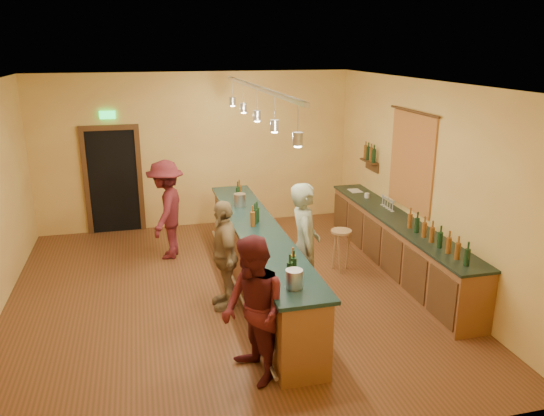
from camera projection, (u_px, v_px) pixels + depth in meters
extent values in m
plane|color=#573618|center=(226.00, 295.00, 8.22)|extent=(7.00, 7.00, 0.00)
cube|color=silver|center=(220.00, 84.00, 7.27)|extent=(6.50, 7.00, 0.02)
cube|color=tan|center=(196.00, 151.00, 10.99)|extent=(6.50, 0.02, 3.20)
cube|color=tan|center=(288.00, 305.00, 4.50)|extent=(6.50, 0.02, 3.20)
cube|color=tan|center=(423.00, 182.00, 8.50)|extent=(0.02, 7.00, 3.20)
cube|color=black|center=(114.00, 182.00, 10.73)|extent=(0.95, 0.06, 2.10)
cube|color=#492D16|center=(86.00, 184.00, 10.59)|extent=(0.10, 0.08, 2.10)
cube|color=#492D16|center=(140.00, 180.00, 10.84)|extent=(0.10, 0.08, 2.10)
cube|color=#492D16|center=(109.00, 128.00, 10.39)|extent=(1.15, 0.08, 0.10)
cube|color=#19E54C|center=(107.00, 115.00, 10.31)|extent=(0.30, 0.04, 0.15)
cube|color=#A63721|center=(411.00, 162.00, 8.79)|extent=(0.03, 1.40, 1.60)
cube|color=#492D16|center=(369.00, 161.00, 10.25)|extent=(0.16, 0.55, 0.03)
cube|color=#492D16|center=(372.00, 166.00, 10.30)|extent=(0.03, 0.55, 0.18)
cube|color=brown|center=(397.00, 246.00, 8.96)|extent=(0.55, 4.50, 0.90)
cube|color=black|center=(399.00, 220.00, 8.82)|extent=(0.60, 4.55, 0.04)
cylinder|color=silver|center=(367.00, 195.00, 10.01)|extent=(0.09, 0.09, 0.09)
cube|color=silver|center=(355.00, 191.00, 10.48)|extent=(0.22, 0.30, 0.01)
cube|color=brown|center=(258.00, 262.00, 8.19)|extent=(0.60, 5.00, 1.00)
cube|color=#142B2A|center=(258.00, 230.00, 8.04)|extent=(0.70, 5.10, 0.05)
cylinder|color=silver|center=(236.00, 285.00, 8.21)|extent=(0.05, 5.00, 0.05)
cylinder|color=silver|center=(294.00, 279.00, 6.04)|extent=(0.20, 0.20, 0.22)
cylinder|color=silver|center=(240.00, 200.00, 9.10)|extent=(0.20, 0.20, 0.22)
cube|color=silver|center=(257.00, 87.00, 7.41)|extent=(0.06, 4.60, 0.05)
cylinder|color=silver|center=(298.00, 120.00, 5.61)|extent=(0.01, 0.01, 0.35)
cylinder|color=#A5A5AD|center=(298.00, 139.00, 5.67)|extent=(0.11, 0.11, 0.14)
cylinder|color=#FFEABF|center=(298.00, 146.00, 5.70)|extent=(0.08, 0.08, 0.02)
cylinder|color=silver|center=(275.00, 109.00, 6.54)|extent=(0.01, 0.01, 0.35)
cylinder|color=#A5A5AD|center=(275.00, 125.00, 6.60)|extent=(0.11, 0.11, 0.14)
cylinder|color=#FFEABF|center=(275.00, 132.00, 6.62)|extent=(0.08, 0.08, 0.02)
cylinder|color=silver|center=(257.00, 101.00, 7.47)|extent=(0.01, 0.01, 0.35)
cylinder|color=#A5A5AD|center=(257.00, 115.00, 7.52)|extent=(0.11, 0.11, 0.14)
cylinder|color=#FFEABF|center=(257.00, 121.00, 7.55)|extent=(0.08, 0.08, 0.02)
cylinder|color=silver|center=(243.00, 95.00, 8.39)|extent=(0.01, 0.01, 0.35)
cylinder|color=#A5A5AD|center=(244.00, 108.00, 8.45)|extent=(0.11, 0.11, 0.14)
cylinder|color=#FFEABF|center=(244.00, 113.00, 8.47)|extent=(0.08, 0.08, 0.02)
cylinder|color=silver|center=(232.00, 90.00, 9.32)|extent=(0.01, 0.01, 0.35)
cylinder|color=#A5A5AD|center=(233.00, 101.00, 9.38)|extent=(0.11, 0.11, 0.14)
cylinder|color=#FFEABF|center=(233.00, 106.00, 9.40)|extent=(0.08, 0.08, 0.02)
imported|color=gray|center=(305.00, 246.00, 7.63)|extent=(0.58, 0.76, 1.87)
imported|color=#59191E|center=(253.00, 311.00, 5.92)|extent=(0.83, 0.97, 1.73)
imported|color=#997A51|center=(224.00, 255.00, 7.64)|extent=(0.40, 0.96, 1.63)
imported|color=#59191E|center=(167.00, 210.00, 9.45)|extent=(0.99, 1.30, 1.79)
cylinder|color=#A7844B|center=(341.00, 231.00, 8.90)|extent=(0.36, 0.36, 0.04)
cylinder|color=#A7844B|center=(348.00, 251.00, 9.04)|extent=(0.04, 0.04, 0.69)
cylinder|color=#A7844B|center=(334.00, 249.00, 9.10)|extent=(0.04, 0.04, 0.69)
cylinder|color=#A7844B|center=(339.00, 255.00, 8.88)|extent=(0.04, 0.04, 0.69)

